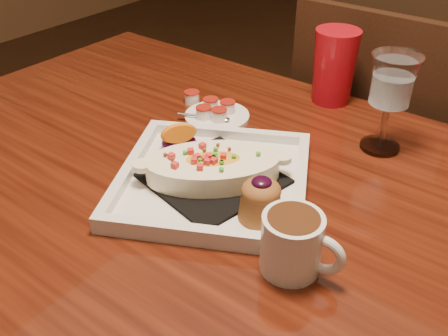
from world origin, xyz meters
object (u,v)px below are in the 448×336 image
Objects in this scene: table at (240,235)px; coffee_mug at (294,242)px; red_tumbler at (334,67)px; chair_far at (372,154)px; goblet at (392,86)px; plate at (216,175)px; saucer at (215,114)px.

table is 12.77× the size of coffee_mug.
coffee_mug is at bearing -68.12° from red_tumbler.
chair_far is at bearing 90.00° from table.
goblet is (0.13, -0.36, 0.37)m from chair_far.
table is 0.44m from red_tumbler.
chair_far is 5.02× the size of goblet.
plate is at bearing -89.45° from red_tumbler.
saucer is (-0.19, -0.46, 0.25)m from chair_far.
plate is (-0.04, -0.02, 0.12)m from table.
red_tumbler is (-0.04, -0.23, 0.32)m from chair_far.
goblet is 0.22m from red_tumbler.
table is 8.10× the size of goblet.
goblet is 0.36m from saucer.
plate is 3.07× the size of saucer.
coffee_mug is at bearing -85.32° from goblet.
coffee_mug reaches higher than table.
coffee_mug is 0.45m from saucer.
red_tumbler reaches higher than table.
saucer is 0.84× the size of red_tumbler.
table is 1.61× the size of chair_far.
chair_far is 0.56m from saucer.
saucer reaches higher than table.
chair_far is at bearing 79.42° from red_tumbler.
table is at bearing 90.00° from chair_far.
coffee_mug is at bearing -50.31° from plate.
saucer is at bearing -162.79° from goblet.
table is 0.24m from coffee_mug.
red_tumbler is (-0.00, 0.42, 0.05)m from plate.
red_tumbler is at bearing 56.43° from saucer.
chair_far is 0.40m from red_tumbler.
goblet reaches higher than saucer.
coffee_mug is (0.16, -0.10, 0.14)m from table.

